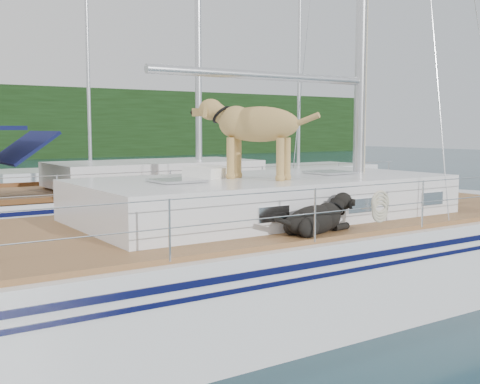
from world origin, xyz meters
TOP-DOWN VIEW (x-y plane):
  - ground at (0.00, 0.00)m, footprint 120.00×120.00m
  - main_sailboat at (0.10, -0.01)m, footprint 12.00×3.80m
  - neighbor_sailboat at (0.96, 6.16)m, footprint 11.00×3.50m
  - bg_boat_center at (4.00, 16.00)m, footprint 7.20×3.00m
  - bg_boat_east at (12.00, 13.00)m, footprint 6.40×3.00m

SIDE VIEW (x-z plane):
  - ground at x=0.00m, z-range 0.00..0.00m
  - bg_boat_center at x=4.00m, z-range -5.37..6.28m
  - bg_boat_east at x=12.00m, z-range -5.37..6.28m
  - neighbor_sailboat at x=0.96m, z-range -6.02..7.28m
  - main_sailboat at x=0.10m, z-range -6.32..7.69m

